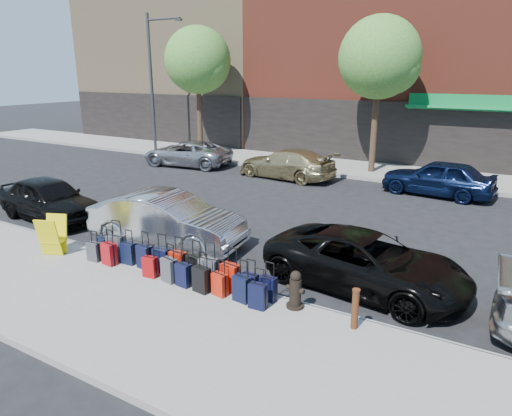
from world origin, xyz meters
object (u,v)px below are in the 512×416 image
Objects in this scene: streetlight at (154,76)px; bollard at (355,308)px; car_far_1 at (286,164)px; fire_hydrant at (295,291)px; car_far_0 at (187,153)px; car_near_2 at (366,262)px; display_rack at (53,236)px; car_far_2 at (438,178)px; car_near_0 at (49,199)px; suitcase_front_5 at (178,264)px; tree_center at (382,60)px; car_near_1 at (167,220)px; tree_left at (200,62)px.

bollard is at bearing -38.49° from streetlight.
fire_hydrant is at bearing 33.64° from car_far_1.
fire_hydrant is 16.39m from car_far_0.
car_far_1 is at bearing 43.02° from car_near_2.
car_far_1 is at bearing 122.08° from bollard.
bollard is at bearing -18.42° from display_rack.
car_near_2 is 1.09× the size of car_far_2.
car_near_0 is at bearing 99.18° from car_near_2.
display_rack is (-3.79, -0.62, 0.21)m from suitcase_front_5.
car_far_2 is (4.03, 11.61, 0.29)m from suitcase_front_5.
car_far_1 is at bearing 105.53° from suitcase_front_5.
car_near_2 is (16.81, -11.64, -4.00)m from streetlight.
car_far_2 is (10.93, 10.04, 0.01)m from car_near_0.
display_rack is at bearing -167.95° from fire_hydrant.
car_near_0 reaches higher than suitcase_front_5.
tree_center is 15.26m from fire_hydrant.
car_near_1 is (1.95, 2.40, 0.10)m from display_rack.
streetlight is 1.86× the size of car_near_0.
suitcase_front_5 is at bearing -92.62° from tree_center.
car_far_2 is at bearing 83.92° from car_far_0.
car_far_1 is 1.10× the size of car_far_2.
car_near_1 is at bearing 29.23° from display_rack.
car_near_0 is 10.62m from car_far_1.
tree_center is 13.55m from car_near_1.
streetlight is 1.83× the size of car_far_2.
car_near_1 is at bearing 167.24° from fire_hydrant.
suitcase_front_5 is 0.20× the size of car_far_1.
car_near_0 is 14.84m from car_far_2.
car_near_0 is (5.88, -11.99, -3.93)m from streetlight.
fire_hydrant is 0.17× the size of car_far_1.
bollard is at bearing -0.25° from fire_hydrant.
tree_center is 13.48m from streetlight.
streetlight is at bearing -96.18° from car_far_1.
streetlight is 19.11m from suitcase_front_5.
fire_hydrant is 0.18× the size of car_near_1.
car_near_1 reaches higher than car_far_2.
car_far_2 reaches higher than display_rack.
suitcase_front_5 is at bearing 30.28° from car_far_0.
streetlight is 1.66× the size of car_far_1.
suitcase_front_5 is 0.23× the size of car_near_0.
car_near_0 is at bearing 3.28° from car_far_0.
tree_center reaches higher than bollard.
car_far_2 is (13.87, -2.65, -4.67)m from tree_left.
tree_left reaches higher than suitcase_front_5.
car_near_1 reaches higher than bollard.
car_far_2 reaches higher than car_far_0.
tree_center is at bearing 89.30° from suitcase_front_5.
bollard is (4.46, -0.15, 0.12)m from suitcase_front_5.
tree_center reaches higher than car_near_0.
car_near_2 is at bearing 41.96° from car_far_1.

